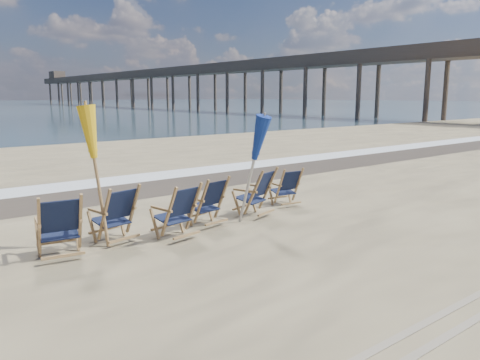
{
  "coord_description": "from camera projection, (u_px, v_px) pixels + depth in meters",
  "views": [
    {
      "loc": [
        -5.39,
        -4.74,
        2.5
      ],
      "look_at": [
        0.0,
        2.2,
        0.9
      ],
      "focal_mm": 35.0,
      "sensor_mm": 36.0,
      "label": 1
    }
  ],
  "objects": [
    {
      "name": "umbrella_blue",
      "position": [
        251.0,
        140.0,
        8.87
      ],
      "size": [
        0.3,
        0.3,
        2.19
      ],
      "color": "#A5A5AD",
      "rests_on": "ground"
    },
    {
      "name": "beach_chair_0",
      "position": [
        81.0,
        224.0,
        7.23
      ],
      "size": [
        0.79,
        0.86,
        1.05
      ],
      "primitive_type": null,
      "rotation": [
        0.0,
        0.0,
        2.98
      ],
      "color": "#121934",
      "rests_on": "ground"
    },
    {
      "name": "beach_chair_2",
      "position": [
        194.0,
        209.0,
        8.33
      ],
      "size": [
        0.76,
        0.83,
        1.01
      ],
      "primitive_type": null,
      "rotation": [
        0.0,
        0.0,
        3.32
      ],
      "color": "#121934",
      "rests_on": "ground"
    },
    {
      "name": "beach_chair_4",
      "position": [
        268.0,
        190.0,
        9.89
      ],
      "size": [
        0.86,
        0.91,
        1.03
      ],
      "primitive_type": null,
      "rotation": [
        0.0,
        0.0,
        3.46
      ],
      "color": "#121934",
      "rests_on": "ground"
    },
    {
      "name": "umbrella_yellow",
      "position": [
        96.0,
        139.0,
        7.53
      ],
      "size": [
        0.3,
        0.3,
        2.33
      ],
      "color": "#A37B49",
      "rests_on": "ground"
    },
    {
      "name": "surf_foam",
      "position": [
        114.0,
        181.0,
        13.83
      ],
      "size": [
        200.0,
        1.4,
        0.01
      ],
      "primitive_type": "cube",
      "color": "silver",
      "rests_on": "ground"
    },
    {
      "name": "fishing_pier",
      "position": [
        165.0,
        83.0,
        86.98
      ],
      "size": [
        4.4,
        140.0,
        9.3
      ],
      "primitive_type": null,
      "color": "brown",
      "rests_on": "ground"
    },
    {
      "name": "beach_chair_1",
      "position": [
        133.0,
        211.0,
        8.13
      ],
      "size": [
        0.77,
        0.84,
        1.02
      ],
      "primitive_type": null,
      "rotation": [
        0.0,
        0.0,
        3.32
      ],
      "color": "#121934",
      "rests_on": "ground"
    },
    {
      "name": "beach_chair_5",
      "position": [
        298.0,
        186.0,
        10.71
      ],
      "size": [
        0.66,
        0.72,
        0.9
      ],
      "primitive_type": null,
      "rotation": [
        0.0,
        0.0,
        3.0
      ],
      "color": "#121934",
      "rests_on": "ground"
    },
    {
      "name": "beach_chair_3",
      "position": [
        222.0,
        199.0,
        9.16
      ],
      "size": [
        0.73,
        0.79,
        0.98
      ],
      "primitive_type": null,
      "rotation": [
        0.0,
        0.0,
        3.3
      ],
      "color": "#121934",
      "rests_on": "ground"
    },
    {
      "name": "wet_sand_strip",
      "position": [
        136.0,
        189.0,
        12.67
      ],
      "size": [
        200.0,
        2.6,
        0.0
      ],
      "primitive_type": "cube",
      "color": "#42362A",
      "rests_on": "ground"
    }
  ]
}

